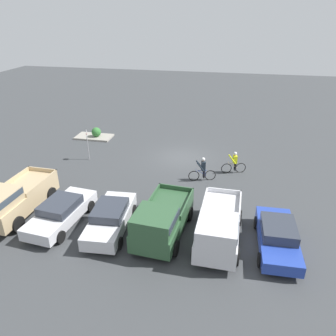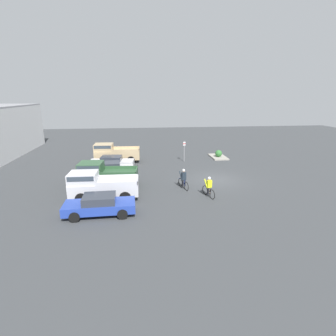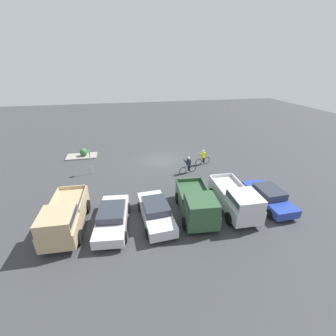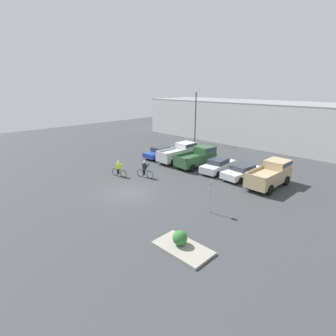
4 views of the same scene
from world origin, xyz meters
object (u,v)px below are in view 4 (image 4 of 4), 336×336
(sedan_2, at_px, (242,171))
(lamppost, at_px, (196,113))
(sedan_1, at_px, (218,165))
(fire_lane_sign, at_px, (210,193))
(pickup_truck_0, at_px, (179,152))
(sedan_0, at_px, (161,152))
(cyclist_1, at_px, (119,169))
(pickup_truck_2, at_px, (271,174))
(cyclist_0, at_px, (145,169))
(pickup_truck_1, at_px, (198,157))
(shrub, at_px, (180,238))

(sedan_2, height_order, lamppost, lamppost)
(sedan_1, xyz_separation_m, fire_lane_sign, (4.87, -8.14, 0.77))
(sedan_1, xyz_separation_m, lamppost, (-11.02, 9.75, 3.85))
(pickup_truck_0, bearing_deg, sedan_0, -172.05)
(pickup_truck_0, relative_size, sedan_2, 1.06)
(sedan_0, bearing_deg, cyclist_1, -74.13)
(sedan_0, height_order, sedan_2, sedan_0)
(pickup_truck_2, relative_size, cyclist_0, 2.84)
(pickup_truck_1, relative_size, cyclist_1, 2.89)
(pickup_truck_0, bearing_deg, pickup_truck_1, -0.10)
(cyclist_1, distance_m, lamppost, 18.87)
(cyclist_0, height_order, lamppost, lamppost)
(cyclist_1, height_order, shrub, cyclist_1)
(pickup_truck_0, height_order, pickup_truck_1, pickup_truck_1)
(cyclist_0, relative_size, fire_lane_sign, 0.74)
(cyclist_1, xyz_separation_m, shrub, (12.33, -4.61, -0.22))
(pickup_truck_2, bearing_deg, sedan_0, -179.28)
(sedan_0, relative_size, fire_lane_sign, 1.88)
(pickup_truck_0, height_order, fire_lane_sign, fire_lane_sign)
(pickup_truck_1, height_order, pickup_truck_2, pickup_truck_2)
(sedan_0, bearing_deg, cyclist_0, -55.59)
(fire_lane_sign, bearing_deg, pickup_truck_2, 84.80)
(sedan_1, relative_size, cyclist_1, 2.72)
(sedan_0, distance_m, cyclist_1, 8.20)
(cyclist_1, xyz_separation_m, lamppost, (-4.86, 17.84, 3.76))
(pickup_truck_2, relative_size, lamppost, 0.65)
(pickup_truck_1, distance_m, lamppost, 13.11)
(sedan_2, bearing_deg, fire_lane_sign, -75.73)
(sedan_0, xyz_separation_m, pickup_truck_0, (2.81, 0.39, 0.40))
(pickup_truck_2, xyz_separation_m, fire_lane_sign, (-0.74, -8.11, 0.34))
(sedan_2, xyz_separation_m, lamppost, (-13.82, 9.74, 3.86))
(pickup_truck_2, bearing_deg, shrub, -87.45)
(sedan_1, bearing_deg, shrub, -64.07)
(sedan_0, xyz_separation_m, cyclist_1, (2.24, -7.89, 0.10))
(sedan_0, relative_size, lamppost, 0.58)
(sedan_2, xyz_separation_m, fire_lane_sign, (2.07, -8.15, 0.78))
(pickup_truck_1, xyz_separation_m, cyclist_0, (-1.34, -6.66, -0.25))
(pickup_truck_1, distance_m, shrub, 15.69)
(cyclist_1, bearing_deg, pickup_truck_0, 86.07)
(sedan_2, relative_size, cyclist_1, 2.77)
(sedan_2, bearing_deg, pickup_truck_1, 178.27)
(sedan_0, distance_m, pickup_truck_0, 2.87)
(shrub, bearing_deg, sedan_0, 139.40)
(sedan_1, height_order, sedan_2, sedan_1)
(lamppost, bearing_deg, sedan_1, -41.50)
(sedan_1, xyz_separation_m, shrub, (6.18, -12.70, -0.14))
(pickup_truck_1, distance_m, sedan_2, 5.58)
(pickup_truck_0, bearing_deg, fire_lane_sign, -38.51)
(sedan_1, distance_m, sedan_2, 2.80)
(pickup_truck_1, bearing_deg, sedan_1, -3.75)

